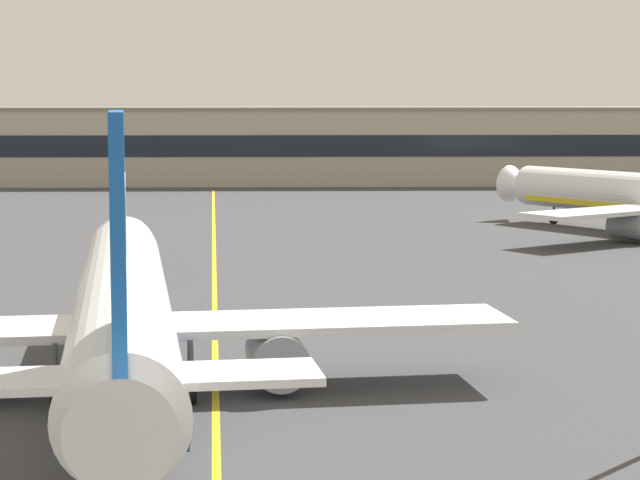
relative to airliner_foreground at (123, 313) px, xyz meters
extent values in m
plane|color=#3D3D3F|center=(2.67, -10.17, -3.37)|extent=(400.00, 400.00, 0.00)
cube|color=yellow|center=(2.67, 19.83, -3.37)|extent=(9.62, 179.77, 0.01)
cylinder|color=white|center=(-0.02, 0.15, 0.13)|extent=(8.05, 36.20, 3.80)
cone|color=white|center=(-2.31, 19.31, 0.13)|extent=(3.89, 3.01, 3.61)
cone|color=white|center=(2.29, -19.12, 0.53)|extent=(3.16, 3.12, 2.85)
cube|color=blue|center=(-0.02, 0.15, -0.91)|extent=(7.63, 33.33, 0.44)
cube|color=black|center=(-2.08, 17.42, 0.80)|extent=(2.96, 1.43, 0.60)
cube|color=white|center=(-0.09, 0.74, -0.72)|extent=(32.34, 8.57, 0.36)
cylinder|color=gray|center=(6.19, 0.48, -1.94)|extent=(2.71, 3.85, 2.30)
cylinder|color=black|center=(5.97, 2.32, -1.94)|extent=(1.96, 0.41, 1.95)
cube|color=blue|center=(1.86, -15.54, 4.68)|extent=(0.97, 4.81, 7.20)
cylinder|color=white|center=(1.82, -15.24, 5.40)|extent=(0.72, 2.44, 2.40)
cube|color=white|center=(1.93, -16.14, 0.99)|extent=(11.25, 4.09, 0.24)
cylinder|color=#4C4C51|center=(-1.74, 14.54, -1.89)|extent=(0.24, 0.24, 1.60)
cylinder|color=black|center=(-1.74, 14.54, -2.92)|extent=(0.50, 0.94, 0.90)
cylinder|color=#4C4C51|center=(-2.36, -2.15, -1.59)|extent=(0.24, 0.24, 1.60)
cylinder|color=black|center=(-2.36, -2.15, -2.72)|extent=(0.55, 1.34, 1.30)
cylinder|color=#4C4C51|center=(2.80, -1.53, -1.59)|extent=(0.24, 0.24, 1.60)
cylinder|color=black|center=(2.80, -1.53, -2.72)|extent=(0.55, 1.34, 1.30)
cone|color=white|center=(29.50, 71.00, 0.07)|extent=(4.37, 4.09, 3.55)
cube|color=black|center=(30.53, 69.45, 0.73)|extent=(2.94, 2.45, 0.59)
cylinder|color=gray|center=(35.10, 51.48, -1.96)|extent=(3.84, 4.20, 2.26)
cylinder|color=black|center=(34.10, 53.00, -1.96)|extent=(1.70, 1.21, 1.92)
cylinder|color=#4C4C51|center=(32.10, 67.07, -1.92)|extent=(0.24, 0.24, 1.57)
cylinder|color=black|center=(32.10, 67.07, -2.93)|extent=(0.82, 0.96, 0.89)
cube|color=#B2A893|center=(13.23, 120.82, 1.62)|extent=(155.70, 12.00, 9.99)
cube|color=black|center=(13.23, 114.77, 2.02)|extent=(149.47, 0.12, 2.80)
cube|color=gray|center=(13.23, 120.82, 6.82)|extent=(156.10, 12.40, 0.40)
camera|label=1|loc=(6.29, -50.36, 8.74)|focal=71.06mm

